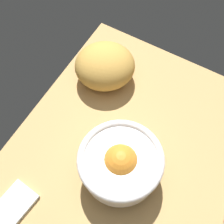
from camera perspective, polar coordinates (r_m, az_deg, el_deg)
The scene contains 4 objects.
ground_plane at distance 81.95cm, azimuth 5.00°, elevation -11.95°, with size 75.73×67.24×3.00cm, color tan.
fruit_bowl at distance 74.82cm, azimuth 1.44°, elevation -8.74°, with size 19.02×19.02×11.28cm.
bread_loaf at distance 88.98cm, azimuth -1.22°, elevation 7.84°, with size 15.92×14.49×10.45cm, color gold.
napkin_spare at distance 81.27cm, azimuth -16.71°, elevation -15.32°, with size 11.28×6.70×1.09cm, color silver.
Camera 1 is at (-23.80, -5.65, 76.71)cm, focal length 53.74 mm.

